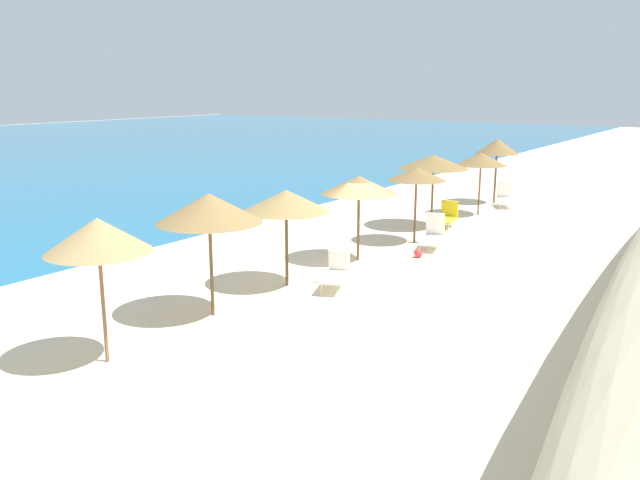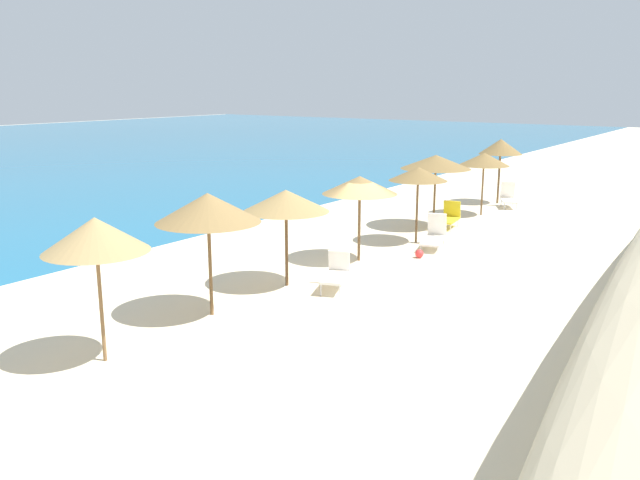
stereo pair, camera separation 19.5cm
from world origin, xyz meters
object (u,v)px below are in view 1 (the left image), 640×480
(beach_umbrella_5, at_px, (359,185))
(lounge_chair_2, at_px, (505,196))
(beach_umbrella_7, at_px, (434,162))
(beach_umbrella_8, at_px, (481,159))
(beach_umbrella_2, at_px, (98,235))
(beach_umbrella_6, at_px, (416,174))
(lounge_chair_3, at_px, (446,217))
(lounge_chair_0, at_px, (336,273))
(beach_umbrella_4, at_px, (286,201))
(beach_umbrella_9, at_px, (497,147))
(beach_umbrella_3, at_px, (209,208))
(lounge_chair_1, at_px, (433,235))
(beach_ball, at_px, (418,253))

(beach_umbrella_5, xyz_separation_m, lounge_chair_2, (11.94, -0.61, -1.92))
(beach_umbrella_7, bearing_deg, beach_umbrella_8, -9.74)
(beach_umbrella_2, distance_m, beach_umbrella_6, 12.86)
(lounge_chair_3, bearing_deg, lounge_chair_0, 86.03)
(lounge_chair_2, relative_size, lounge_chair_3, 1.00)
(beach_umbrella_4, height_order, beach_umbrella_8, beach_umbrella_4)
(beach_umbrella_4, height_order, lounge_chair_3, beach_umbrella_4)
(beach_umbrella_9, height_order, lounge_chair_3, beach_umbrella_9)
(beach_umbrella_5, xyz_separation_m, beach_umbrella_7, (5.99, 0.27, 0.15))
(beach_umbrella_8, bearing_deg, beach_umbrella_2, 178.79)
(beach_umbrella_8, bearing_deg, beach_umbrella_3, 177.95)
(lounge_chair_3, bearing_deg, beach_umbrella_3, 78.77)
(lounge_chair_1, bearing_deg, lounge_chair_2, -102.17)
(beach_umbrella_3, bearing_deg, lounge_chair_0, -20.58)
(beach_ball, bearing_deg, beach_umbrella_5, 134.20)
(beach_umbrella_7, xyz_separation_m, beach_umbrella_9, (6.66, -0.12, 0.09))
(beach_umbrella_2, bearing_deg, lounge_chair_0, -9.64)
(beach_umbrella_4, bearing_deg, lounge_chair_0, -68.09)
(beach_umbrella_6, relative_size, lounge_chair_1, 1.51)
(beach_umbrella_2, height_order, lounge_chair_1, beach_umbrella_2)
(beach_umbrella_9, height_order, lounge_chair_1, beach_umbrella_9)
(beach_umbrella_8, height_order, lounge_chair_1, beach_umbrella_8)
(beach_umbrella_2, relative_size, lounge_chair_1, 1.67)
(beach_umbrella_6, distance_m, beach_umbrella_8, 6.18)
(beach_umbrella_6, height_order, lounge_chair_3, beach_umbrella_6)
(lounge_chair_0, distance_m, beach_ball, 4.32)
(beach_umbrella_8, bearing_deg, beach_umbrella_5, 178.02)
(beach_umbrella_2, height_order, beach_umbrella_6, beach_umbrella_2)
(beach_umbrella_2, distance_m, lounge_chair_2, 21.65)
(beach_umbrella_5, distance_m, lounge_chair_0, 3.66)
(beach_umbrella_4, relative_size, beach_umbrella_6, 1.00)
(beach_umbrella_3, distance_m, lounge_chair_3, 12.79)
(lounge_chair_3, bearing_deg, lounge_chair_1, 96.87)
(lounge_chair_1, height_order, lounge_chair_2, lounge_chair_2)
(beach_umbrella_4, height_order, beach_umbrella_7, beach_umbrella_7)
(beach_umbrella_5, bearing_deg, beach_umbrella_9, 0.65)
(lounge_chair_1, bearing_deg, beach_ball, 82.84)
(beach_umbrella_2, xyz_separation_m, lounge_chair_1, (12.56, -1.26, -2.18))
(beach_umbrella_4, distance_m, beach_umbrella_6, 6.71)
(beach_umbrella_5, xyz_separation_m, beach_umbrella_8, (9.43, -0.33, -0.02))
(lounge_chair_2, xyz_separation_m, beach_ball, (-10.55, -0.81, -0.34))
(beach_umbrella_7, xyz_separation_m, lounge_chair_2, (5.95, -0.88, -2.07))
(lounge_chair_1, bearing_deg, beach_umbrella_8, -98.25)
(beach_umbrella_7, distance_m, lounge_chair_2, 6.36)
(beach_umbrella_2, relative_size, beach_umbrella_8, 1.11)
(beach_umbrella_3, bearing_deg, lounge_chair_3, -2.28)
(beach_umbrella_4, distance_m, beach_umbrella_8, 12.87)
(beach_umbrella_6, relative_size, beach_umbrella_8, 1.01)
(beach_umbrella_9, distance_m, lounge_chair_3, 6.81)
(beach_umbrella_8, xyz_separation_m, lounge_chair_1, (-6.47, -0.86, -1.96))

